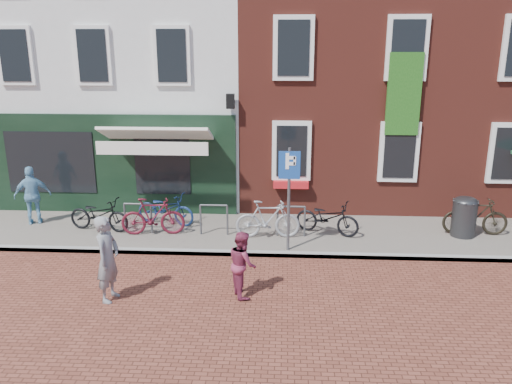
# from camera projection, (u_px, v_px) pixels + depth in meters

# --- Properties ---
(ground) EXTENTS (80.00, 80.00, 0.00)m
(ground) POSITION_uv_depth(u_px,v_px,m) (270.00, 257.00, 12.04)
(ground) COLOR brown
(sidewalk) EXTENTS (24.00, 3.00, 0.10)m
(sidewalk) POSITION_uv_depth(u_px,v_px,m) (309.00, 234.00, 13.41)
(sidewalk) COLOR slate
(sidewalk) RESTS_ON ground
(building_stucco) EXTENTS (8.00, 8.00, 9.00)m
(building_stucco) POSITION_uv_depth(u_px,v_px,m) (135.00, 57.00, 17.81)
(building_stucco) COLOR silver
(building_stucco) RESTS_ON ground
(building_brick_mid) EXTENTS (6.00, 8.00, 10.00)m
(building_brick_mid) POSITION_uv_depth(u_px,v_px,m) (336.00, 42.00, 17.28)
(building_brick_mid) COLOR maroon
(building_brick_mid) RESTS_ON ground
(litter_bin) EXTENTS (0.61, 0.61, 1.12)m
(litter_bin) POSITION_uv_depth(u_px,v_px,m) (464.00, 214.00, 13.01)
(litter_bin) COLOR #2F2F31
(litter_bin) RESTS_ON sidewalk
(parking_sign) EXTENTS (0.50, 0.07, 2.50)m
(parking_sign) POSITION_uv_depth(u_px,v_px,m) (289.00, 182.00, 11.78)
(parking_sign) COLOR #4C4C4F
(parking_sign) RESTS_ON sidewalk
(woman) EXTENTS (0.50, 0.68, 1.73)m
(woman) POSITION_uv_depth(u_px,v_px,m) (108.00, 259.00, 9.80)
(woman) COLOR gray
(woman) RESTS_ON ground
(boy) EXTENTS (0.71, 0.79, 1.34)m
(boy) POSITION_uv_depth(u_px,v_px,m) (243.00, 264.00, 10.04)
(boy) COLOR #862D49
(boy) RESTS_ON ground
(cafe_person) EXTENTS (1.03, 0.73, 1.62)m
(cafe_person) POSITION_uv_depth(u_px,v_px,m) (33.00, 195.00, 13.87)
(cafe_person) COLOR #6CA2C2
(cafe_person) RESTS_ON sidewalk
(bicycle_0) EXTENTS (1.78, 0.90, 0.89)m
(bicycle_0) POSITION_uv_depth(u_px,v_px,m) (99.00, 214.00, 13.43)
(bicycle_0) COLOR black
(bicycle_0) RESTS_ON sidewalk
(bicycle_1) EXTENTS (1.69, 0.64, 0.99)m
(bicycle_1) POSITION_uv_depth(u_px,v_px,m) (153.00, 216.00, 13.11)
(bicycle_1) COLOR #57121F
(bicycle_1) RESTS_ON sidewalk
(bicycle_2) EXTENTS (1.80, 1.04, 0.89)m
(bicycle_2) POSITION_uv_depth(u_px,v_px,m) (166.00, 209.00, 13.92)
(bicycle_2) COLOR navy
(bicycle_2) RESTS_ON sidewalk
(bicycle_3) EXTENTS (1.67, 0.57, 0.99)m
(bicycle_3) POSITION_uv_depth(u_px,v_px,m) (268.00, 219.00, 12.89)
(bicycle_3) COLOR gray
(bicycle_3) RESTS_ON sidewalk
(bicycle_4) EXTENTS (1.80, 1.19, 0.89)m
(bicycle_4) POSITION_uv_depth(u_px,v_px,m) (327.00, 217.00, 13.18)
(bicycle_4) COLOR black
(bicycle_4) RESTS_ON sidewalk
(bicycle_5) EXTENTS (1.67, 0.54, 0.99)m
(bicycle_5) POSITION_uv_depth(u_px,v_px,m) (475.00, 216.00, 13.11)
(bicycle_5) COLOR black
(bicycle_5) RESTS_ON sidewalk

